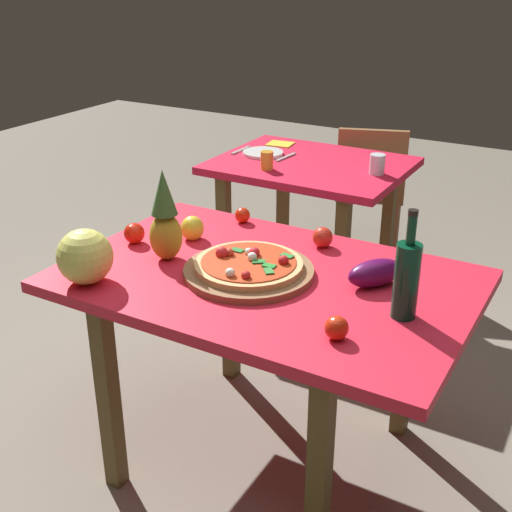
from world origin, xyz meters
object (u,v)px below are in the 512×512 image
Objects in this scene: background_table at (310,184)px; napkin_folded at (280,144)px; dining_chair at (370,185)px; display_table at (266,298)px; tomato_by_bottle at (133,234)px; fork_utensil at (241,150)px; pineapple_left at (165,220)px; eggplant at (375,273)px; knife_utensil at (286,157)px; melon at (85,257)px; tomato_at_corner at (242,215)px; wine_bottle at (406,278)px; tomato_near_board at (322,237)px; pizza_board at (249,271)px; tomato_beside_pepper at (336,328)px; bell_pepper at (192,228)px; pizza at (248,264)px; dinner_plate at (263,153)px; drinking_glass_water at (377,164)px; drinking_glass_juice at (267,160)px.

napkin_folded is (-0.31, 0.23, 0.12)m from background_table.
display_table is at bearing 81.00° from dining_chair.
tomato_by_bottle is 1.34m from fork_utensil.
pineapple_left is 0.75m from eggplant.
display_table is 17.63× the size of tomato_by_bottle.
knife_utensil is at bearing -55.86° from napkin_folded.
melon is 0.74m from tomato_at_corner.
display_table is 9.85× the size of napkin_folded.
wine_bottle is 4.43× the size of tomato_near_board.
pizza_board is 0.48m from tomato_beside_pepper.
bell_pepper is 0.53× the size of fork_utensil.
background_table is 1.65m from melon.
tomato_near_board is at bearing 70.97° from pizza_board.
eggplant is 1.11× the size of knife_utensil.
display_table is 7.66× the size of fork_utensil.
pizza is 1.12× the size of pineapple_left.
wine_bottle is at bearing -11.28° from bell_pepper.
dinner_plate is (-0.80, 0.98, -0.03)m from tomato_near_board.
eggplant is (0.72, 0.17, -0.10)m from pineapple_left.
wine_bottle is at bearing 1.06° from pineapple_left.
melon is at bearing -77.27° from tomato_by_bottle.
drinking_glass_water is at bearing 2.53° from knife_utensil.
pizza is at bearing -62.14° from knife_utensil.
bell_pepper is 1.18m from drinking_glass_water.
tomato_beside_pepper is 1.60m from drinking_glass_water.
background_table is 10.18× the size of bell_pepper.
tomato_near_board is 0.43× the size of fork_utensil.
pizza is (0.40, -1.32, 0.16)m from background_table.
display_table is 0.45m from pineapple_left.
tomato_by_bottle is at bearing -82.99° from knife_utensil.
drinking_glass_juice is at bearing 116.05° from pizza.
bell_pepper is at bearing 68.96° from dining_chair.
wine_bottle is at bearing 94.01° from dining_chair.
knife_utensil is at bearing 91.56° from tomato_by_bottle.
pineapple_left is at bearing -14.38° from tomato_by_bottle.
fork_utensil is (-0.14, 0.00, -0.00)m from dinner_plate.
dining_chair is 8.83× the size of bell_pepper.
tomato_at_corner is (-0.27, 0.41, -0.01)m from pizza.
background_table is at bearing 88.61° from melon.
wine_bottle is 1.92m from fork_utensil.
dinner_plate is (-0.37, 1.36, -0.14)m from pineapple_left.
dinner_plate reaches higher than display_table.
eggplant is at bearing -35.79° from tomato_near_board.
tomato_by_bottle is 1.26× the size of tomato_at_corner.
drinking_glass_juice is at bearing 130.88° from tomato_near_board.
pizza reaches higher than tomato_near_board.
drinking_glass_juice reaches higher than fork_utensil.
pizza_board is 1.35× the size of pineapple_left.
background_table is 10.71× the size of drinking_glass_juice.
tomato_near_board is 1.27m from dinner_plate.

